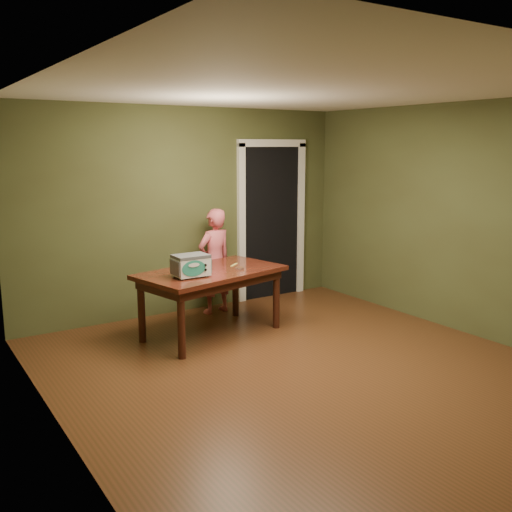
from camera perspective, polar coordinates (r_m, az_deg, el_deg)
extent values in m
plane|color=#562C18|center=(5.57, 5.02, -11.40)|extent=(5.00, 5.00, 0.00)
cube|color=#464F2A|center=(7.32, -6.96, 4.50)|extent=(4.50, 0.02, 2.60)
cube|color=#464F2A|center=(4.23, -19.48, -0.78)|extent=(0.02, 5.00, 2.60)
cube|color=#464F2A|center=(6.83, 20.30, 3.43)|extent=(0.02, 5.00, 2.60)
cube|color=white|center=(5.17, 5.52, 16.30)|extent=(4.50, 5.00, 0.02)
cube|color=black|center=(8.25, 0.30, 3.56)|extent=(0.90, 0.60, 2.10)
cube|color=black|center=(7.99, 1.54, 3.31)|extent=(0.90, 0.02, 2.10)
cube|color=white|center=(7.71, -1.47, 3.03)|extent=(0.10, 0.06, 2.20)
cube|color=white|center=(8.27, 4.46, 3.54)|extent=(0.10, 0.06, 2.20)
cube|color=white|center=(7.91, 1.64, 11.22)|extent=(1.10, 0.06, 0.10)
cube|color=#3C140D|center=(6.38, -4.53, -1.65)|extent=(1.75, 1.22, 0.05)
cube|color=black|center=(6.40, -4.52, -2.30)|extent=(1.61, 1.08, 0.10)
cylinder|color=black|center=(5.79, -7.48, -6.87)|extent=(0.08, 0.08, 0.70)
cylinder|color=black|center=(6.34, -11.38, -5.42)|extent=(0.08, 0.08, 0.70)
cylinder|color=black|center=(6.70, 2.04, -4.31)|extent=(0.08, 0.08, 0.70)
cylinder|color=black|center=(7.18, -2.07, -3.27)|extent=(0.08, 0.08, 0.70)
cylinder|color=#4C4F54|center=(5.94, -7.36, -2.33)|extent=(0.02, 0.02, 0.02)
cylinder|color=#4C4F54|center=(6.11, -8.13, -1.98)|extent=(0.02, 0.02, 0.02)
cylinder|color=#4C4F54|center=(6.07, -4.87, -2.00)|extent=(0.02, 0.02, 0.02)
cylinder|color=#4C4F54|center=(6.23, -5.69, -1.66)|extent=(0.02, 0.02, 0.02)
cube|color=white|center=(6.06, -6.53, -1.00)|extent=(0.35, 0.25, 0.20)
cube|color=#4C4F54|center=(6.04, -6.55, -0.01)|extent=(0.36, 0.26, 0.03)
cube|color=#4C4F54|center=(5.99, -8.11, -1.19)|extent=(0.02, 0.23, 0.16)
cube|color=#4C4F54|center=(6.15, -4.99, -0.81)|extent=(0.02, 0.23, 0.16)
ellipsoid|color=#288B73|center=(5.94, -6.23, -1.25)|extent=(0.27, 0.01, 0.17)
cylinder|color=black|center=(5.99, -5.07, -0.90)|extent=(0.02, 0.01, 0.02)
cylinder|color=black|center=(6.00, -5.06, -1.38)|extent=(0.02, 0.01, 0.02)
cylinder|color=silver|center=(6.42, -1.65, -1.22)|extent=(0.10, 0.10, 0.02)
cylinder|color=#4F2A1A|center=(6.42, -1.65, -1.16)|extent=(0.09, 0.09, 0.01)
cube|color=#D2C65B|center=(6.63, -2.20, -0.88)|extent=(0.16, 0.13, 0.01)
imported|color=#D35662|center=(7.26, -4.16, -0.52)|extent=(0.54, 0.40, 1.34)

